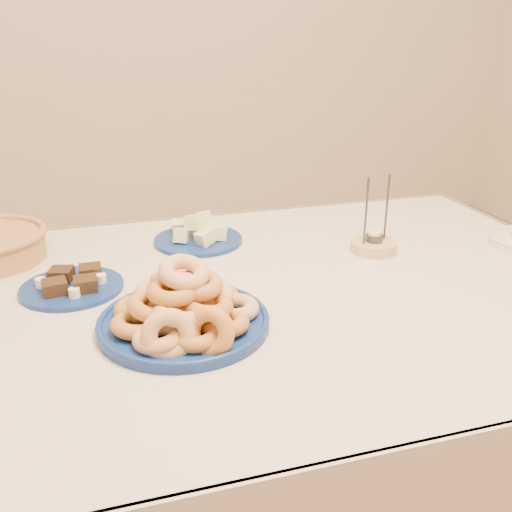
{
  "coord_description": "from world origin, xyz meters",
  "views": [
    {
      "loc": [
        -0.31,
        -1.1,
        1.29
      ],
      "look_at": [
        0.0,
        -0.05,
        0.85
      ],
      "focal_mm": 40.0,
      "sensor_mm": 36.0,
      "label": 1
    }
  ],
  "objects_px": {
    "donut_platter": "(184,311)",
    "brownie_plate": "(72,285)",
    "candle_holder": "(374,244)",
    "dining_table": "(250,331)",
    "melon_plate": "(200,235)"
  },
  "relations": [
    {
      "from": "donut_platter",
      "to": "brownie_plate",
      "type": "xyz_separation_m",
      "value": [
        -0.21,
        0.24,
        -0.03
      ]
    },
    {
      "from": "donut_platter",
      "to": "candle_holder",
      "type": "distance_m",
      "value": 0.6
    },
    {
      "from": "dining_table",
      "to": "brownie_plate",
      "type": "xyz_separation_m",
      "value": [
        -0.38,
        0.11,
        0.12
      ]
    },
    {
      "from": "dining_table",
      "to": "candle_holder",
      "type": "distance_m",
      "value": 0.41
    },
    {
      "from": "donut_platter",
      "to": "brownie_plate",
      "type": "distance_m",
      "value": 0.32
    },
    {
      "from": "candle_holder",
      "to": "donut_platter",
      "type": "bearing_deg",
      "value": -153.79
    },
    {
      "from": "donut_platter",
      "to": "brownie_plate",
      "type": "relative_size",
      "value": 1.65
    },
    {
      "from": "brownie_plate",
      "to": "candle_holder",
      "type": "height_order",
      "value": "candle_holder"
    },
    {
      "from": "candle_holder",
      "to": "brownie_plate",
      "type": "bearing_deg",
      "value": -178.37
    },
    {
      "from": "dining_table",
      "to": "brownie_plate",
      "type": "relative_size",
      "value": 6.97
    },
    {
      "from": "dining_table",
      "to": "melon_plate",
      "type": "bearing_deg",
      "value": 98.23
    },
    {
      "from": "dining_table",
      "to": "melon_plate",
      "type": "height_order",
      "value": "melon_plate"
    },
    {
      "from": "dining_table",
      "to": "brownie_plate",
      "type": "distance_m",
      "value": 0.41
    },
    {
      "from": "melon_plate",
      "to": "dining_table",
      "type": "bearing_deg",
      "value": -81.77
    },
    {
      "from": "donut_platter",
      "to": "melon_plate",
      "type": "bearing_deg",
      "value": 75.14
    }
  ]
}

